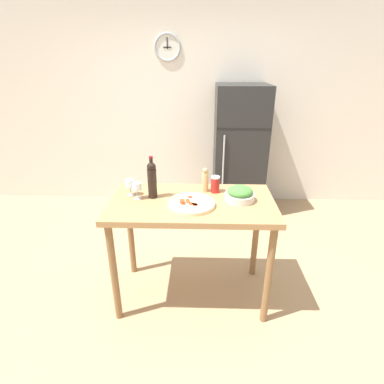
{
  "coord_description": "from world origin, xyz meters",
  "views": [
    {
      "loc": [
        0.06,
        -2.11,
        1.93
      ],
      "look_at": [
        0.0,
        0.04,
        0.98
      ],
      "focal_mm": 28.0,
      "sensor_mm": 36.0,
      "label": 1
    }
  ],
  "objects": [
    {
      "name": "wine_glass_far",
      "position": [
        -0.5,
        0.1,
        1.02
      ],
      "size": [
        0.07,
        0.07,
        0.13
      ],
      "color": "silver",
      "rests_on": "prep_counter"
    },
    {
      "name": "salt_canister",
      "position": [
        0.19,
        0.18,
        0.99
      ],
      "size": [
        0.07,
        0.07,
        0.14
      ],
      "color": "#B2231E",
      "rests_on": "prep_counter"
    },
    {
      "name": "wall_back",
      "position": [
        -0.0,
        2.06,
        1.3
      ],
      "size": [
        6.4,
        0.09,
        2.6
      ],
      "color": "silver",
      "rests_on": "ground_plane"
    },
    {
      "name": "refrigerator",
      "position": [
        0.57,
        1.7,
        0.83
      ],
      "size": [
        0.64,
        0.65,
        1.67
      ],
      "color": "black",
      "rests_on": "ground_plane"
    },
    {
      "name": "wine_glass_near",
      "position": [
        -0.43,
        0.03,
        1.02
      ],
      "size": [
        0.07,
        0.07,
        0.13
      ],
      "color": "silver",
      "rests_on": "prep_counter"
    },
    {
      "name": "salad_bowl",
      "position": [
        0.37,
        0.02,
        0.98
      ],
      "size": [
        0.23,
        0.23,
        0.12
      ],
      "color": "silver",
      "rests_on": "prep_counter"
    },
    {
      "name": "prep_counter",
      "position": [
        0.0,
        0.0,
        0.8
      ],
      "size": [
        1.29,
        0.7,
        0.92
      ],
      "color": "#A87A4C",
      "rests_on": "ground_plane"
    },
    {
      "name": "homemade_pizza",
      "position": [
        -0.0,
        -0.08,
        0.94
      ],
      "size": [
        0.36,
        0.36,
        0.03
      ],
      "color": "beige",
      "rests_on": "prep_counter"
    },
    {
      "name": "wine_bottle",
      "position": [
        -0.31,
        0.06,
        1.08
      ],
      "size": [
        0.07,
        0.07,
        0.34
      ],
      "color": "black",
      "rests_on": "prep_counter"
    },
    {
      "name": "pepper_mill",
      "position": [
        0.1,
        0.19,
        1.02
      ],
      "size": [
        0.05,
        0.05,
        0.21
      ],
      "color": "tan",
      "rests_on": "prep_counter"
    },
    {
      "name": "ground_plane",
      "position": [
        0.0,
        0.0,
        0.0
      ],
      "size": [
        14.0,
        14.0,
        0.0
      ],
      "primitive_type": "plane",
      "color": "tan"
    }
  ]
}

